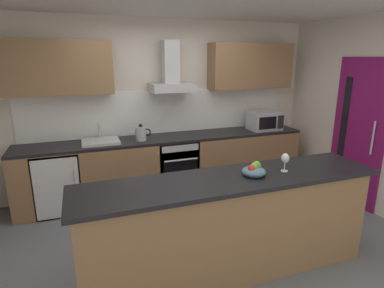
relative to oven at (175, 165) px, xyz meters
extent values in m
cube|color=slate|center=(-0.09, -1.42, -0.47)|extent=(5.84, 4.53, 0.02)
cube|color=silver|center=(-0.09, 0.41, 0.84)|extent=(5.84, 0.12, 2.60)
cube|color=silver|center=(2.39, -1.42, 0.84)|extent=(0.12, 4.53, 2.60)
cube|color=white|center=(-0.09, 0.33, 0.77)|extent=(4.12, 0.02, 0.66)
cube|color=olive|center=(-0.09, 0.03, -0.03)|extent=(4.26, 0.60, 0.86)
cube|color=black|center=(-0.09, 0.03, 0.42)|extent=(4.26, 0.60, 0.04)
cube|color=olive|center=(-0.06, -1.98, 0.02)|extent=(2.75, 0.52, 0.95)
cube|color=black|center=(-0.06, -1.98, 0.51)|extent=(2.85, 0.64, 0.04)
cube|color=olive|center=(-1.51, 0.18, 1.45)|extent=(1.36, 0.32, 0.70)
cube|color=olive|center=(1.33, 0.18, 1.45)|extent=(1.36, 0.32, 0.70)
cube|color=#7A1456|center=(2.32, -1.14, 0.56)|extent=(0.04, 0.85, 2.05)
cube|color=black|center=(2.29, -0.90, 0.67)|extent=(0.01, 0.11, 1.31)
cylinder|color=#B7BABC|center=(2.28, -1.41, 0.56)|extent=(0.03, 0.03, 0.45)
cube|color=slate|center=(0.00, 0.01, 0.00)|extent=(0.60, 0.56, 0.80)
cube|color=black|center=(0.00, -0.29, -0.06)|extent=(0.50, 0.02, 0.48)
cube|color=#B7BABC|center=(0.00, -0.29, 0.34)|extent=(0.54, 0.02, 0.09)
cylinder|color=#B7BABC|center=(0.00, -0.32, 0.18)|extent=(0.49, 0.02, 0.02)
cube|color=white|center=(-1.66, 0.01, -0.04)|extent=(0.58, 0.56, 0.85)
cube|color=silver|center=(-1.66, -0.28, -0.04)|extent=(0.55, 0.02, 0.80)
cylinder|color=#B7BABC|center=(-1.43, -0.30, 0.01)|extent=(0.02, 0.02, 0.38)
cube|color=#B7BABC|center=(1.52, -0.02, 0.59)|extent=(0.50, 0.36, 0.30)
cube|color=black|center=(1.46, -0.21, 0.59)|extent=(0.30, 0.02, 0.19)
cube|color=black|center=(1.70, -0.21, 0.59)|extent=(0.10, 0.01, 0.21)
cube|color=silver|center=(-1.06, 0.01, 0.46)|extent=(0.50, 0.40, 0.04)
cylinder|color=#B7BABC|center=(-1.06, 0.13, 0.57)|extent=(0.03, 0.03, 0.26)
cylinder|color=#B7BABC|center=(-1.06, 0.05, 0.69)|extent=(0.03, 0.16, 0.03)
cylinder|color=#B7BABC|center=(-0.51, -0.03, 0.54)|extent=(0.15, 0.15, 0.20)
sphere|color=black|center=(-0.51, -0.03, 0.65)|extent=(0.06, 0.06, 0.06)
cone|color=#B7BABC|center=(-0.61, -0.03, 0.58)|extent=(0.09, 0.04, 0.07)
torus|color=black|center=(-0.42, -0.03, 0.55)|extent=(0.11, 0.02, 0.11)
cube|color=#B7BABC|center=(0.00, 0.11, 1.16)|extent=(0.62, 0.45, 0.12)
cube|color=#B7BABC|center=(0.00, 0.16, 1.52)|extent=(0.22, 0.22, 0.60)
cylinder|color=silver|center=(0.48, -2.01, 0.54)|extent=(0.07, 0.07, 0.01)
cylinder|color=silver|center=(0.48, -2.01, 0.59)|extent=(0.01, 0.01, 0.09)
ellipsoid|color=silver|center=(0.48, -2.01, 0.66)|extent=(0.08, 0.08, 0.10)
ellipsoid|color=slate|center=(0.16, -2.00, 0.57)|extent=(0.22, 0.22, 0.09)
sphere|color=red|center=(0.12, -2.02, 0.61)|extent=(0.06, 0.06, 0.06)
sphere|color=#66B233|center=(0.20, -1.97, 0.62)|extent=(0.08, 0.08, 0.08)
sphere|color=#66B233|center=(0.16, -2.00, 0.62)|extent=(0.07, 0.07, 0.07)
camera|label=1|loc=(-1.30, -4.36, 1.58)|focal=29.46mm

